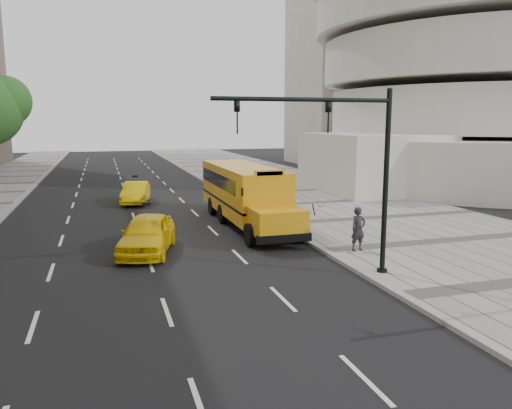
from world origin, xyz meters
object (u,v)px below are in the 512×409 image
object	(u,v)px
pedestrian	(358,229)
traffic_signal	(349,160)
school_bus	(244,190)
taxi_far	(136,193)
taxi_near	(147,234)

from	to	relation	value
pedestrian	traffic_signal	world-z (taller)	traffic_signal
traffic_signal	school_bus	bearing A→B (deg)	93.87
pedestrian	traffic_signal	bearing A→B (deg)	-131.70
school_bus	taxi_far	world-z (taller)	school_bus
school_bus	traffic_signal	world-z (taller)	traffic_signal
taxi_near	traffic_signal	world-z (taller)	traffic_signal
pedestrian	school_bus	bearing A→B (deg)	103.32
taxi_near	traffic_signal	distance (m)	8.90
taxi_far	traffic_signal	bearing A→B (deg)	-61.89
school_bus	taxi_far	distance (m)	9.81
pedestrian	traffic_signal	size ratio (longest dim) A/B	0.28
taxi_near	pedestrian	world-z (taller)	pedestrian
school_bus	taxi_near	xyz separation A→B (m)	(-5.44, -4.68, -0.97)
taxi_far	pedestrian	distance (m)	17.54
taxi_far	traffic_signal	world-z (taller)	traffic_signal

